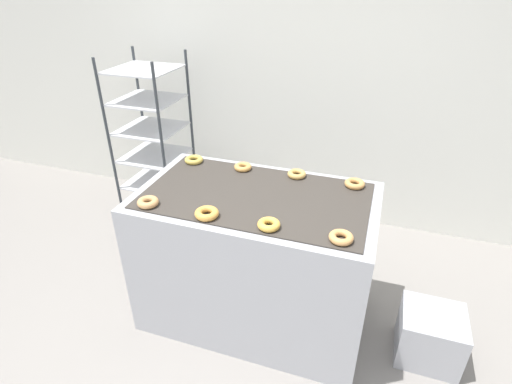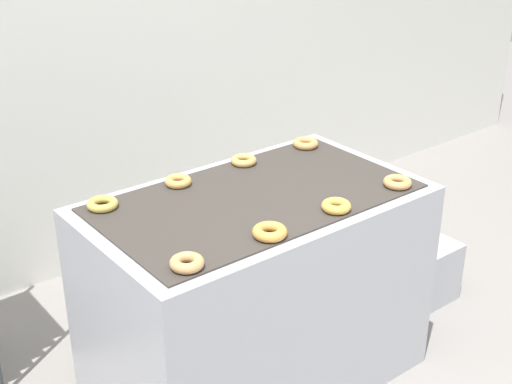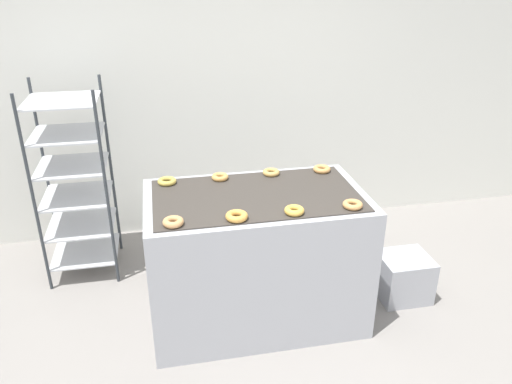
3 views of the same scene
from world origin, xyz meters
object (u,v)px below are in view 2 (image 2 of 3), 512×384
(donut_far_left, at_px, (102,204))
(donut_far_right, at_px, (306,143))
(donut_near_midleft, at_px, (270,232))
(donut_near_midright, at_px, (336,206))
(donut_near_right, at_px, (397,182))
(donut_near_left, at_px, (187,263))
(donut_far_midleft, at_px, (178,181))
(fryer_machine, at_px, (256,292))
(donut_far_midright, at_px, (244,160))
(glaze_bin, at_px, (417,270))

(donut_far_left, height_order, donut_far_right, donut_far_right)
(donut_near_midleft, relative_size, donut_near_midright, 1.10)
(donut_near_right, bearing_deg, donut_near_left, -179.44)
(donut_near_right, bearing_deg, donut_far_left, 151.59)
(donut_near_midright, bearing_deg, donut_near_right, 1.00)
(donut_near_left, relative_size, donut_near_midright, 1.01)
(donut_near_left, relative_size, donut_far_midleft, 1.04)
(donut_near_midright, relative_size, donut_far_midleft, 1.03)
(donut_near_midleft, relative_size, donut_near_right, 1.08)
(fryer_machine, xyz_separation_m, donut_far_midleft, (-0.20, 0.30, 0.49))
(donut_near_right, relative_size, donut_far_midleft, 1.05)
(donut_near_left, height_order, donut_far_midleft, donut_near_left)
(donut_near_midleft, xyz_separation_m, donut_far_right, (0.73, 0.61, -0.00))
(donut_far_right, bearing_deg, donut_near_midleft, -139.98)
(donut_near_left, distance_m, donut_near_right, 1.10)
(donut_near_right, relative_size, donut_far_midright, 1.03)
(donut_near_midright, distance_m, donut_far_right, 0.71)
(donut_far_midright, bearing_deg, donut_far_midleft, -177.97)
(donut_near_midleft, relative_size, donut_far_right, 1.06)
(fryer_machine, distance_m, donut_far_midleft, 0.61)
(donut_near_left, distance_m, donut_near_midleft, 0.37)
(donut_far_left, relative_size, donut_far_right, 1.02)
(donut_far_midleft, bearing_deg, fryer_machine, -57.11)
(donut_near_midright, xyz_separation_m, donut_far_left, (-0.73, 0.61, -0.00))
(donut_far_midleft, bearing_deg, donut_far_left, -179.82)
(donut_far_left, bearing_deg, donut_near_right, -28.41)
(glaze_bin, height_order, donut_far_right, donut_far_right)
(donut_near_midleft, xyz_separation_m, donut_far_midright, (0.35, 0.63, -0.00))
(fryer_machine, distance_m, donut_far_right, 0.80)
(glaze_bin, xyz_separation_m, donut_near_midright, (-0.96, -0.29, 0.80))
(fryer_machine, relative_size, donut_near_left, 11.80)
(donut_far_left, height_order, donut_far_midleft, same)
(glaze_bin, relative_size, donut_far_left, 2.88)
(donut_far_midleft, bearing_deg, donut_far_midright, 2.03)
(donut_near_left, bearing_deg, donut_near_midright, 0.34)
(glaze_bin, height_order, donut_near_midleft, donut_near_midleft)
(fryer_machine, relative_size, donut_far_right, 11.53)
(donut_near_right, height_order, donut_far_midleft, donut_near_right)
(donut_near_midleft, height_order, donut_near_midright, donut_near_midleft)
(donut_far_left, xyz_separation_m, donut_far_right, (1.11, -0.00, 0.00))
(glaze_bin, xyz_separation_m, donut_far_midright, (-0.96, 0.33, 0.80))
(donut_near_right, bearing_deg, donut_far_right, 90.05)
(donut_near_right, xyz_separation_m, donut_far_right, (-0.00, 0.60, -0.00))
(fryer_machine, bearing_deg, donut_far_midright, 61.13)
(fryer_machine, distance_m, donut_far_midright, 0.61)
(donut_near_midright, bearing_deg, donut_far_right, 58.24)
(glaze_bin, bearing_deg, donut_near_left, -170.04)
(fryer_machine, relative_size, donut_far_midright, 11.98)
(donut_near_midleft, bearing_deg, donut_far_midleft, 91.49)
(donut_near_right, height_order, donut_far_right, same)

